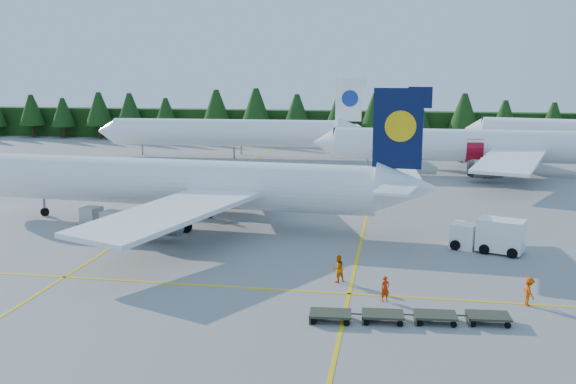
% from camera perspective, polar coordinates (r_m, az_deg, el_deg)
% --- Properties ---
extents(ground, '(320.00, 320.00, 0.00)m').
position_cam_1_polar(ground, '(48.78, -1.08, -6.26)').
color(ground, gray).
rests_on(ground, ground).
extents(taxi_stripe_a, '(0.25, 120.00, 0.01)m').
position_cam_1_polar(taxi_stripe_a, '(71.07, -9.17, -0.87)').
color(taxi_stripe_a, yellow).
rests_on(taxi_stripe_a, ground).
extents(taxi_stripe_b, '(0.25, 120.00, 0.01)m').
position_cam_1_polar(taxi_stripe_b, '(67.37, 7.15, -1.47)').
color(taxi_stripe_b, yellow).
rests_on(taxi_stripe_b, ground).
extents(taxi_stripe_cross, '(80.00, 0.25, 0.01)m').
position_cam_1_polar(taxi_stripe_cross, '(43.20, -2.59, -8.58)').
color(taxi_stripe_cross, yellow).
rests_on(taxi_stripe_cross, ground).
extents(treeline_hedge, '(220.00, 4.00, 6.00)m').
position_cam_1_polar(treeline_hedge, '(128.55, 5.83, 5.85)').
color(treeline_hedge, black).
rests_on(treeline_hedge, ground).
extents(airliner_navy, '(44.05, 36.16, 12.80)m').
position_cam_1_polar(airliner_navy, '(60.89, -10.51, 0.78)').
color(airliner_navy, white).
rests_on(airliner_navy, ground).
extents(airliner_red, '(44.49, 36.64, 12.94)m').
position_cam_1_polar(airliner_red, '(91.27, 15.69, 3.95)').
color(airliner_red, white).
rests_on(airliner_red, ground).
extents(airliner_far_left, '(44.06, 6.05, 12.81)m').
position_cam_1_polar(airliner_far_left, '(106.52, -6.32, 5.32)').
color(airliner_far_left, white).
rests_on(airliner_far_left, ground).
extents(airstairs, '(4.73, 5.94, 3.50)m').
position_cam_1_polar(airstairs, '(64.66, -10.28, -1.41)').
color(airstairs, white).
rests_on(airstairs, ground).
extents(service_truck, '(5.97, 3.87, 2.71)m').
position_cam_1_polar(service_truck, '(53.74, 17.31, -3.65)').
color(service_truck, white).
rests_on(service_truck, ground).
extents(dolly_train, '(11.50, 2.86, 0.14)m').
position_cam_1_polar(dolly_train, '(38.35, 10.71, -10.65)').
color(dolly_train, '#303325').
rests_on(dolly_train, ground).
extents(uld_pair, '(5.17, 3.50, 1.70)m').
position_cam_1_polar(uld_pair, '(59.78, -16.23, -2.32)').
color(uld_pair, '#303325').
rests_on(uld_pair, ground).
extents(crew_a, '(0.71, 0.63, 1.64)m').
position_cam_1_polar(crew_a, '(41.16, 8.64, -8.50)').
color(crew_a, red).
rests_on(crew_a, ground).
extents(crew_b, '(1.18, 1.15, 1.92)m').
position_cam_1_polar(crew_b, '(44.31, 4.46, -6.79)').
color(crew_b, '#D96404').
rests_on(crew_b, ground).
extents(crew_c, '(0.66, 0.84, 1.80)m').
position_cam_1_polar(crew_c, '(42.67, 20.62, -8.28)').
color(crew_c, '#D74804').
rests_on(crew_c, ground).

